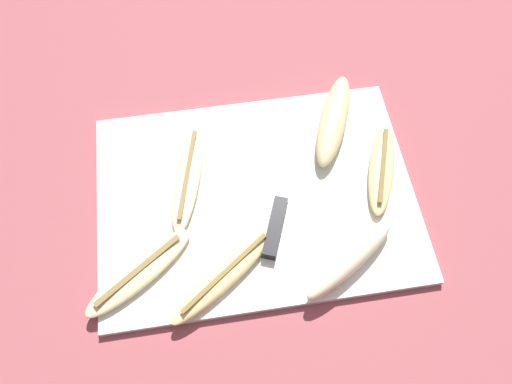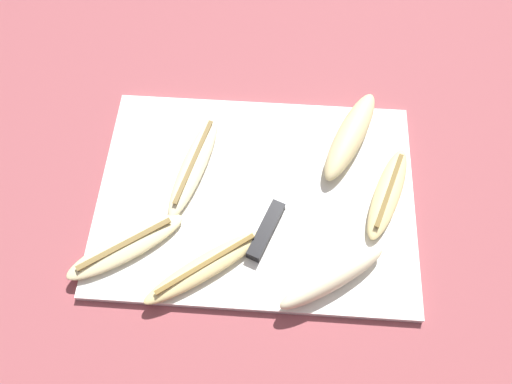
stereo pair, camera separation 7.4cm
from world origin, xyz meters
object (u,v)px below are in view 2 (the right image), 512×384
banana_spotted_left (388,193)px  banana_mellow_near (350,136)px  banana_golden_short (206,266)px  banana_cream_curved (194,164)px  banana_soft_right (126,246)px  banana_bright_far (332,277)px  knife (274,215)px

banana_spotted_left → banana_mellow_near: 0.11m
banana_golden_short → banana_cream_curved: bearing=102.8°
banana_soft_right → banana_bright_far: banana_bright_far is taller
banana_soft_right → banana_bright_far: 0.29m
banana_cream_curved → banana_soft_right: bearing=-119.9°
banana_soft_right → banana_cream_curved: (0.08, 0.14, 0.00)m
knife → banana_golden_short: size_ratio=1.31×
banana_bright_far → banana_golden_short: size_ratio=0.89×
banana_soft_right → banana_spotted_left: size_ratio=1.03×
knife → banana_cream_curved: banana_cream_curved is taller
banana_bright_far → banana_spotted_left: 0.16m
banana_spotted_left → banana_golden_short: (-0.26, -0.13, -0.00)m
banana_spotted_left → banana_mellow_near: banana_mellow_near is taller
banana_spotted_left → banana_cream_curved: (-0.29, 0.03, -0.00)m
banana_soft_right → banana_cream_curved: 0.16m
knife → banana_golden_short: banana_golden_short is taller
banana_spotted_left → banana_golden_short: same height
banana_bright_far → banana_spotted_left: banana_bright_far is taller
knife → banana_bright_far: bearing=-26.5°
banana_soft_right → banana_mellow_near: 0.38m
banana_soft_right → banana_cream_curved: banana_cream_curved is taller
banana_cream_curved → banana_golden_short: 0.17m
knife → banana_mellow_near: banana_mellow_near is taller
banana_bright_far → banana_spotted_left: (0.08, 0.14, -0.01)m
banana_spotted_left → banana_golden_short: bearing=-153.0°
banana_cream_curved → knife: bearing=-31.3°
banana_bright_far → banana_cream_curved: bearing=141.2°
banana_spotted_left → banana_mellow_near: (-0.05, 0.09, 0.01)m
banana_spotted_left → banana_mellow_near: size_ratio=0.92×
banana_bright_far → banana_cream_curved: (-0.21, 0.17, -0.01)m
knife → banana_bright_far: 0.12m
banana_bright_far → banana_golden_short: banana_bright_far is taller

